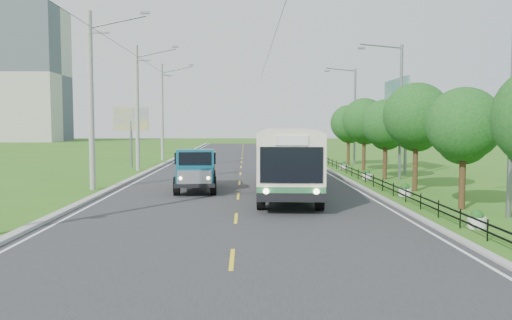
{
  "coord_description": "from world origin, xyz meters",
  "views": [
    {
      "loc": [
        0.36,
        -19.34,
        3.66
      ],
      "look_at": [
        0.91,
        5.76,
        1.9
      ],
      "focal_mm": 35.0,
      "sensor_mm": 36.0,
      "label": 1
    }
  ],
  "objects_px": {
    "pole_near": "(92,100)",
    "planter_near": "(405,191)",
    "tree_fourth": "(386,126)",
    "billboard_right": "(396,104)",
    "streetlight_far": "(353,112)",
    "dump_truck": "(196,167)",
    "pole_mid": "(138,107)",
    "planter_front": "(477,220)",
    "billboard_left": "(131,123)",
    "tree_fifth": "(365,123)",
    "tree_third": "(416,119)",
    "streetlight_mid": "(398,107)",
    "bus": "(287,154)",
    "streetlight_near": "(509,93)",
    "planter_far": "(344,166)",
    "pole_far": "(162,111)",
    "planter_mid": "(367,175)",
    "tree_second": "(464,128)",
    "tree_back": "(349,125)"
  },
  "relations": [
    {
      "from": "tree_second",
      "to": "tree_fifth",
      "type": "xyz_separation_m",
      "value": [
        0.0,
        18.0,
        0.33
      ]
    },
    {
      "from": "pole_mid",
      "to": "dump_truck",
      "type": "height_order",
      "value": "pole_mid"
    },
    {
      "from": "pole_near",
      "to": "billboard_left",
      "type": "xyz_separation_m",
      "value": [
        -1.24,
        15.0,
        -1.23
      ]
    },
    {
      "from": "streetlight_near",
      "to": "streetlight_far",
      "type": "relative_size",
      "value": 1.0
    },
    {
      "from": "streetlight_far",
      "to": "dump_truck",
      "type": "xyz_separation_m",
      "value": [
        -13.03,
        -19.53,
        -3.58
      ]
    },
    {
      "from": "streetlight_far",
      "to": "planter_front",
      "type": "xyz_separation_m",
      "value": [
        -2.04,
        -30.0,
        -4.62
      ]
    },
    {
      "from": "pole_far",
      "to": "planter_mid",
      "type": "bearing_deg",
      "value": -48.41
    },
    {
      "from": "billboard_left",
      "to": "bus",
      "type": "relative_size",
      "value": 0.3
    },
    {
      "from": "pole_far",
      "to": "planter_front",
      "type": "relative_size",
      "value": 14.93
    },
    {
      "from": "tree_fifth",
      "to": "planter_near",
      "type": "xyz_separation_m",
      "value": [
        -1.26,
        -14.14,
        -3.57
      ]
    },
    {
      "from": "pole_far",
      "to": "pole_near",
      "type": "bearing_deg",
      "value": -90.0
    },
    {
      "from": "planter_front",
      "to": "planter_mid",
      "type": "bearing_deg",
      "value": 90.0
    },
    {
      "from": "pole_mid",
      "to": "streetlight_near",
      "type": "height_order",
      "value": "pole_mid"
    },
    {
      "from": "dump_truck",
      "to": "tree_third",
      "type": "bearing_deg",
      "value": -5.55
    },
    {
      "from": "tree_back",
      "to": "planter_mid",
      "type": "xyz_separation_m",
      "value": [
        -1.26,
        -12.14,
        -3.37
      ]
    },
    {
      "from": "streetlight_mid",
      "to": "dump_truck",
      "type": "relative_size",
      "value": 1.59
    },
    {
      "from": "pole_mid",
      "to": "tree_third",
      "type": "bearing_deg",
      "value": -35.36
    },
    {
      "from": "planter_front",
      "to": "billboard_right",
      "type": "bearing_deg",
      "value": 80.45
    },
    {
      "from": "pole_mid",
      "to": "tree_fourth",
      "type": "height_order",
      "value": "pole_mid"
    },
    {
      "from": "streetlight_far",
      "to": "billboard_right",
      "type": "bearing_deg",
      "value": -78.29
    },
    {
      "from": "tree_fourth",
      "to": "bus",
      "type": "distance_m",
      "value": 8.92
    },
    {
      "from": "tree_second",
      "to": "planter_far",
      "type": "height_order",
      "value": "tree_second"
    },
    {
      "from": "tree_back",
      "to": "streetlight_near",
      "type": "xyz_separation_m",
      "value": [
        0.79,
        -26.14,
        1.25
      ]
    },
    {
      "from": "billboard_right",
      "to": "billboard_left",
      "type": "bearing_deg",
      "value": 169.6
    },
    {
      "from": "tree_back",
      "to": "bus",
      "type": "height_order",
      "value": "tree_back"
    },
    {
      "from": "pole_near",
      "to": "billboard_right",
      "type": "relative_size",
      "value": 1.37
    },
    {
      "from": "streetlight_mid",
      "to": "planter_mid",
      "type": "xyz_separation_m",
      "value": [
        -2.04,
        -0.0,
        -4.62
      ]
    },
    {
      "from": "pole_near",
      "to": "planter_front",
      "type": "relative_size",
      "value": 14.93
    },
    {
      "from": "planter_front",
      "to": "dump_truck",
      "type": "xyz_separation_m",
      "value": [
        -10.99,
        10.47,
        1.04
      ]
    },
    {
      "from": "tree_third",
      "to": "planter_near",
      "type": "bearing_deg",
      "value": -120.41
    },
    {
      "from": "streetlight_near",
      "to": "planter_far",
      "type": "distance_m",
      "value": 22.57
    },
    {
      "from": "tree_fourth",
      "to": "billboard_right",
      "type": "xyz_separation_m",
      "value": [
        2.44,
        5.86,
        1.76
      ]
    },
    {
      "from": "pole_far",
      "to": "planter_far",
      "type": "height_order",
      "value": "pole_far"
    },
    {
      "from": "tree_third",
      "to": "tree_second",
      "type": "bearing_deg",
      "value": -90.0
    },
    {
      "from": "pole_mid",
      "to": "dump_truck",
      "type": "xyz_separation_m",
      "value": [
        5.87,
        -12.53,
        -3.77
      ]
    },
    {
      "from": "pole_near",
      "to": "planter_near",
      "type": "xyz_separation_m",
      "value": [
        16.86,
        -3.0,
        -4.81
      ]
    },
    {
      "from": "streetlight_far",
      "to": "planter_mid",
      "type": "relative_size",
      "value": 13.54
    },
    {
      "from": "pole_near",
      "to": "planter_far",
      "type": "relative_size",
      "value": 14.93
    },
    {
      "from": "planter_far",
      "to": "billboard_right",
      "type": "relative_size",
      "value": 0.09
    },
    {
      "from": "pole_mid",
      "to": "planter_far",
      "type": "relative_size",
      "value": 14.93
    },
    {
      "from": "streetlight_far",
      "to": "planter_near",
      "type": "height_order",
      "value": "streetlight_far"
    },
    {
      "from": "tree_fourth",
      "to": "streetlight_mid",
      "type": "distance_m",
      "value": 1.54
    },
    {
      "from": "tree_fourth",
      "to": "streetlight_far",
      "type": "xyz_separation_m",
      "value": [
        0.79,
        13.86,
        1.32
      ]
    },
    {
      "from": "tree_third",
      "to": "streetlight_mid",
      "type": "height_order",
      "value": "streetlight_mid"
    },
    {
      "from": "pole_near",
      "to": "tree_second",
      "type": "xyz_separation_m",
      "value": [
        18.12,
        -6.86,
        -1.57
      ]
    },
    {
      "from": "tree_back",
      "to": "streetlight_mid",
      "type": "distance_m",
      "value": 12.23
    },
    {
      "from": "streetlight_near",
      "to": "billboard_left",
      "type": "relative_size",
      "value": 1.74
    },
    {
      "from": "tree_second",
      "to": "streetlight_far",
      "type": "relative_size",
      "value": 0.58
    },
    {
      "from": "planter_far",
      "to": "streetlight_mid",
      "type": "bearing_deg",
      "value": -75.68
    },
    {
      "from": "pole_far",
      "to": "tree_third",
      "type": "relative_size",
      "value": 1.67
    }
  ]
}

